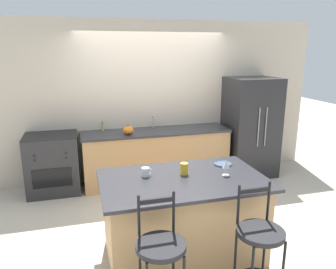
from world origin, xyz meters
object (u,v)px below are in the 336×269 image
Objects in this scene: bar_stool_near at (161,257)px; pumpkin_decoration at (128,130)px; oven_range at (53,164)px; wine_glass at (226,164)px; soap_bottle at (103,127)px; refrigerator at (250,127)px; bar_stool_far at (259,243)px; coffee_mug at (146,172)px; dinner_plate at (223,164)px; tumbler_cup at (184,169)px.

pumpkin_decoration is at bearing 86.62° from bar_stool_near.
oven_range is 2.95m from wine_glass.
bar_stool_near is 6.92× the size of soap_bottle.
refrigerator is at bearing -6.13° from soap_bottle.
bar_stool_far is (1.91, -2.94, 0.11)m from oven_range.
bar_stool_far is 3.36m from soap_bottle.
pumpkin_decoration is at bearing 104.48° from bar_stool_far.
bar_stool_near is at bearing -140.52° from wine_glass.
oven_range is at bearing 178.79° from refrigerator.
wine_glass is 0.86m from coffee_mug.
refrigerator is 2.21m from pumpkin_decoration.
coffee_mug reaches higher than dinner_plate.
dinner_plate is 2.39m from soap_bottle.
tumbler_cup reaches higher than dinner_plate.
dinner_plate is at bearing -58.81° from soap_bottle.
bar_stool_near reaches higher than oven_range.
oven_range is at bearing 122.98° from bar_stool_far.
soap_bottle is at bearing 97.60° from coffee_mug.
tumbler_cup is at bearing 61.38° from bar_stool_near.
wine_glass is at bearing 88.11° from bar_stool_far.
dinner_plate is 1.37× the size of soap_bottle.
tumbler_cup is (1.51, -2.01, 0.50)m from oven_range.
coffee_mug is (0.08, 0.95, 0.38)m from bar_stool_near.
bar_stool_near is 6.28× the size of pumpkin_decoration.
bar_stool_near is (1.02, -2.91, 0.11)m from oven_range.
refrigerator is at bearing 52.79° from dinner_plate.
tumbler_cup is (-0.54, -0.17, 0.06)m from dinner_plate.
wine_glass is 1.13× the size of soap_bottle.
refrigerator is 2.55m from wine_glass.
tumbler_cup is at bearing 160.96° from wine_glass.
dinner_plate is at bearing -127.21° from refrigerator.
pumpkin_decoration is (-0.86, 1.69, 0.06)m from dinner_plate.
refrigerator is at bearing 55.11° from wine_glass.
bar_stool_near is at bearing -118.62° from tumbler_cup.
bar_stool_near is 5.07× the size of dinner_plate.
wine_glass is 0.45m from tumbler_cup.
dinner_plate is 1.81× the size of coffee_mug.
tumbler_cup is (0.41, -0.06, 0.02)m from coffee_mug.
refrigerator is 8.18× the size of dinner_plate.
soap_bottle is (-0.38, 0.35, -0.00)m from pumpkin_decoration.
bar_stool_far is 1.33m from coffee_mug.
bar_stool_far is (-1.48, -2.87, -0.29)m from refrigerator.
oven_range is at bearing 109.40° from bar_stool_near.
pumpkin_decoration reaches higher than coffee_mug.
bar_stool_far is at bearing -75.52° from pumpkin_decoration.
bar_stool_far is 6.92× the size of soap_bottle.
pumpkin_decoration reaches higher than dinner_plate.
coffee_mug is at bearing 129.33° from bar_stool_far.
soap_bottle is at bearing 107.55° from tumbler_cup.
dinner_plate is 0.57m from tumbler_cup.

